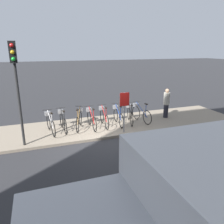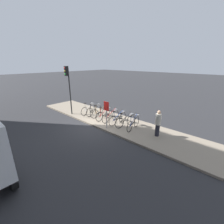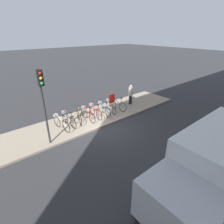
{
  "view_description": "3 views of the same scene",
  "coord_description": "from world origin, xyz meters",
  "px_view_note": "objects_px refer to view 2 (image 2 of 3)",
  "views": [
    {
      "loc": [
        -2.78,
        -8.42,
        3.88
      ],
      "look_at": [
        0.65,
        1.21,
        0.85
      ],
      "focal_mm": 35.0,
      "sensor_mm": 36.0,
      "label": 1
    },
    {
      "loc": [
        7.51,
        -6.35,
        4.41
      ],
      "look_at": [
        0.45,
        1.33,
        0.91
      ],
      "focal_mm": 24.0,
      "sensor_mm": 36.0,
      "label": 2
    },
    {
      "loc": [
        -5.88,
        -7.91,
        5.64
      ],
      "look_at": [
        0.91,
        0.29,
        0.71
      ],
      "focal_mm": 28.0,
      "sensor_mm": 36.0,
      "label": 3
    }
  ],
  "objects_px": {
    "parked_bicycle_4": "(112,115)",
    "pedestrian": "(158,123)",
    "parked_bicycle_0": "(89,109)",
    "parked_bicycle_2": "(101,112)",
    "parked_bicycle_1": "(95,110)",
    "parked_bicycle_3": "(105,114)",
    "traffic_light": "(68,81)",
    "sign_post": "(106,110)",
    "parked_bicycle_6": "(126,120)",
    "parked_bicycle_7": "(134,122)",
    "parked_bicycle_5": "(119,118)"
  },
  "relations": [
    {
      "from": "parked_bicycle_3",
      "to": "parked_bicycle_7",
      "type": "xyz_separation_m",
      "value": [
        2.69,
        0.06,
        0.0
      ]
    },
    {
      "from": "parked_bicycle_3",
      "to": "sign_post",
      "type": "height_order",
      "value": "sign_post"
    },
    {
      "from": "parked_bicycle_2",
      "to": "pedestrian",
      "type": "distance_m",
      "value": 4.9
    },
    {
      "from": "parked_bicycle_5",
      "to": "sign_post",
      "type": "distance_m",
      "value": 1.39
    },
    {
      "from": "parked_bicycle_1",
      "to": "traffic_light",
      "type": "bearing_deg",
      "value": -143.19
    },
    {
      "from": "parked_bicycle_0",
      "to": "parked_bicycle_4",
      "type": "xyz_separation_m",
      "value": [
        2.58,
        0.07,
        0.0
      ]
    },
    {
      "from": "parked_bicycle_1",
      "to": "parked_bicycle_3",
      "type": "height_order",
      "value": "same"
    },
    {
      "from": "parked_bicycle_0",
      "to": "parked_bicycle_2",
      "type": "relative_size",
      "value": 1.05
    },
    {
      "from": "parked_bicycle_2",
      "to": "parked_bicycle_5",
      "type": "distance_m",
      "value": 1.96
    },
    {
      "from": "traffic_light",
      "to": "parked_bicycle_4",
      "type": "bearing_deg",
      "value": 17.93
    },
    {
      "from": "parked_bicycle_1",
      "to": "parked_bicycle_3",
      "type": "relative_size",
      "value": 1.0
    },
    {
      "from": "traffic_light",
      "to": "sign_post",
      "type": "xyz_separation_m",
      "value": [
        4.31,
        0.04,
        -1.57
      ]
    },
    {
      "from": "parked_bicycle_0",
      "to": "parked_bicycle_1",
      "type": "xyz_separation_m",
      "value": [
        0.58,
        0.14,
        0.0
      ]
    },
    {
      "from": "parked_bicycle_0",
      "to": "parked_bicycle_3",
      "type": "xyz_separation_m",
      "value": [
        1.93,
        0.01,
        0.0
      ]
    },
    {
      "from": "parked_bicycle_1",
      "to": "parked_bicycle_4",
      "type": "height_order",
      "value": "same"
    },
    {
      "from": "parked_bicycle_7",
      "to": "pedestrian",
      "type": "height_order",
      "value": "pedestrian"
    },
    {
      "from": "parked_bicycle_3",
      "to": "parked_bicycle_6",
      "type": "bearing_deg",
      "value": 1.34
    },
    {
      "from": "parked_bicycle_0",
      "to": "sign_post",
      "type": "xyz_separation_m",
      "value": [
        3.2,
        -1.09,
        0.81
      ]
    },
    {
      "from": "parked_bicycle_4",
      "to": "parked_bicycle_7",
      "type": "height_order",
      "value": "same"
    },
    {
      "from": "pedestrian",
      "to": "traffic_light",
      "type": "height_order",
      "value": "traffic_light"
    },
    {
      "from": "parked_bicycle_6",
      "to": "traffic_light",
      "type": "bearing_deg",
      "value": -166.95
    },
    {
      "from": "parked_bicycle_4",
      "to": "pedestrian",
      "type": "relative_size",
      "value": 1.07
    },
    {
      "from": "parked_bicycle_0",
      "to": "traffic_light",
      "type": "relative_size",
      "value": 0.43
    },
    {
      "from": "parked_bicycle_0",
      "to": "parked_bicycle_2",
      "type": "bearing_deg",
      "value": 6.23
    },
    {
      "from": "parked_bicycle_2",
      "to": "parked_bicycle_4",
      "type": "xyz_separation_m",
      "value": [
        1.22,
        -0.08,
        0.0
      ]
    },
    {
      "from": "parked_bicycle_0",
      "to": "traffic_light",
      "type": "xyz_separation_m",
      "value": [
        -1.12,
        -1.13,
        2.38
      ]
    },
    {
      "from": "parked_bicycle_3",
      "to": "parked_bicycle_4",
      "type": "distance_m",
      "value": 0.66
    },
    {
      "from": "parked_bicycle_0",
      "to": "parked_bicycle_6",
      "type": "height_order",
      "value": "same"
    },
    {
      "from": "parked_bicycle_3",
      "to": "parked_bicycle_6",
      "type": "relative_size",
      "value": 1.03
    },
    {
      "from": "parked_bicycle_0",
      "to": "parked_bicycle_6",
      "type": "relative_size",
      "value": 1.02
    },
    {
      "from": "pedestrian",
      "to": "parked_bicycle_3",
      "type": "bearing_deg",
      "value": -177.59
    },
    {
      "from": "parked_bicycle_4",
      "to": "parked_bicycle_0",
      "type": "bearing_deg",
      "value": -178.49
    },
    {
      "from": "parked_bicycle_0",
      "to": "parked_bicycle_2",
      "type": "height_order",
      "value": "same"
    },
    {
      "from": "parked_bicycle_3",
      "to": "parked_bicycle_0",
      "type": "bearing_deg",
      "value": -179.74
    },
    {
      "from": "parked_bicycle_2",
      "to": "parked_bicycle_7",
      "type": "bearing_deg",
      "value": -1.37
    },
    {
      "from": "parked_bicycle_0",
      "to": "parked_bicycle_6",
      "type": "xyz_separation_m",
      "value": [
        4.0,
        0.06,
        0.0
      ]
    },
    {
      "from": "parked_bicycle_2",
      "to": "parked_bicycle_6",
      "type": "relative_size",
      "value": 0.98
    },
    {
      "from": "parked_bicycle_3",
      "to": "parked_bicycle_6",
      "type": "height_order",
      "value": "same"
    },
    {
      "from": "parked_bicycle_4",
      "to": "traffic_light",
      "type": "height_order",
      "value": "traffic_light"
    },
    {
      "from": "parked_bicycle_0",
      "to": "sign_post",
      "type": "distance_m",
      "value": 3.47
    },
    {
      "from": "parked_bicycle_1",
      "to": "parked_bicycle_4",
      "type": "distance_m",
      "value": 2.0
    },
    {
      "from": "parked_bicycle_7",
      "to": "sign_post",
      "type": "height_order",
      "value": "sign_post"
    },
    {
      "from": "parked_bicycle_1",
      "to": "parked_bicycle_6",
      "type": "height_order",
      "value": "same"
    },
    {
      "from": "parked_bicycle_7",
      "to": "traffic_light",
      "type": "xyz_separation_m",
      "value": [
        -5.73,
        -1.2,
        2.38
      ]
    },
    {
      "from": "parked_bicycle_5",
      "to": "traffic_light",
      "type": "relative_size",
      "value": 0.43
    },
    {
      "from": "parked_bicycle_5",
      "to": "parked_bicycle_4",
      "type": "bearing_deg",
      "value": 177.35
    },
    {
      "from": "parked_bicycle_3",
      "to": "pedestrian",
      "type": "distance_m",
      "value": 4.34
    },
    {
      "from": "parked_bicycle_5",
      "to": "parked_bicycle_7",
      "type": "distance_m",
      "value": 1.29
    },
    {
      "from": "pedestrian",
      "to": "parked_bicycle_7",
      "type": "bearing_deg",
      "value": -175.82
    },
    {
      "from": "parked_bicycle_1",
      "to": "pedestrian",
      "type": "height_order",
      "value": "pedestrian"
    }
  ]
}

